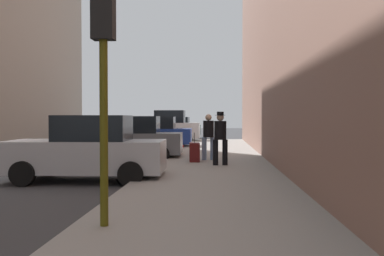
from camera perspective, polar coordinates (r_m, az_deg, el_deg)
The scene contains 11 objects.
sidewalk at distance 11.72m, azimuth 2.65°, elevation -6.72°, with size 4.00×40.00×0.15m, color gray.
parked_silver_sedan at distance 11.94m, azimuth -13.69°, elevation -2.87°, with size 4.25×2.16×1.79m.
parked_gray_coupe at distance 17.65m, azimuth -8.08°, elevation -1.49°, with size 4.25×2.16×1.79m.
parked_blue_sedan at distance 24.26m, azimuth -4.94°, elevation -0.70°, with size 4.23×2.12×1.79m.
parked_white_van at distance 30.52m, azimuth -3.23°, elevation 0.07°, with size 4.62×2.10×2.25m.
parked_dark_green_sedan at distance 36.36m, azimuth -2.17°, elevation -0.01°, with size 4.27×2.18×1.79m.
fire_hydrant at distance 19.12m, azimuth -1.74°, elevation -2.31°, with size 0.42×0.22×0.70m.
traffic_light at distance 6.41m, azimuth -11.71°, elevation 10.62°, with size 0.32×0.32×3.60m.
pedestrian_in_jeans at distance 15.98m, azimuth 2.21°, elevation -0.85°, with size 0.53×0.47×1.71m.
pedestrian_with_fedora at distance 14.22m, azimuth 3.79°, elevation -1.00°, with size 0.52×0.46×1.78m.
rolling_suitcase at distance 15.35m, azimuth 0.33°, elevation -3.24°, with size 0.41×0.59×1.04m.
Camera 1 is at (6.14, -11.61, 1.72)m, focal length 40.00 mm.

